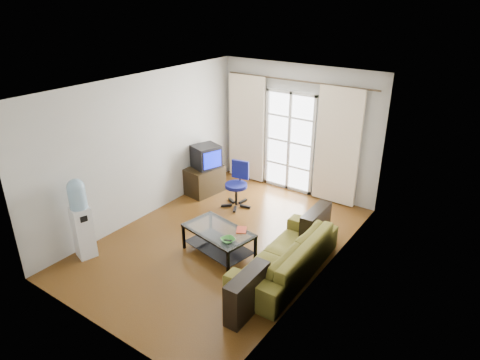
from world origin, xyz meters
name	(u,v)px	position (x,y,z in m)	size (l,w,h in m)	color
floor	(223,240)	(0.00, 0.00, 0.00)	(5.20, 5.20, 0.00)	brown
ceiling	(220,86)	(0.00, 0.00, 2.70)	(5.20, 5.20, 0.00)	white
wall_back	(298,130)	(0.00, 2.60, 1.35)	(3.60, 0.02, 2.70)	#B3B2AB
wall_front	(87,239)	(0.00, -2.60, 1.35)	(3.60, 0.02, 2.70)	#B3B2AB
wall_left	(144,148)	(-1.80, 0.00, 1.35)	(0.02, 5.20, 2.70)	#B3B2AB
wall_right	(324,197)	(1.80, 0.00, 1.35)	(0.02, 5.20, 2.70)	#B3B2AB
french_door	(289,142)	(-0.15, 2.54, 1.07)	(1.16, 0.06, 2.15)	white
curtain_rod	(298,81)	(0.00, 2.50, 2.38)	(0.04, 0.04, 3.30)	#4C3F2D
curtain_left	(247,128)	(-1.20, 2.48, 1.20)	(0.90, 0.07, 2.35)	#F2E2C3
curtain_right	(337,147)	(0.95, 2.48, 1.20)	(0.90, 0.07, 2.35)	#F2E2C3
radiator	(327,185)	(0.80, 2.50, 0.33)	(0.64, 0.12, 0.64)	gray
sofa	(286,255)	(1.34, -0.18, 0.31)	(0.88, 2.16, 0.62)	brown
coffee_table	(219,238)	(0.20, -0.38, 0.30)	(1.25, 0.86, 0.47)	silver
bowl	(228,240)	(0.54, -0.58, 0.49)	(0.28, 0.28, 0.05)	#389C55
book	(236,230)	(0.45, -0.23, 0.48)	(0.25, 0.27, 0.02)	red
remote	(227,240)	(0.52, -0.57, 0.48)	(0.14, 0.04, 0.02)	black
tv_stand	(204,180)	(-1.51, 1.33, 0.29)	(0.52, 0.78, 0.58)	black
crt_tv	(206,156)	(-1.51, 1.40, 0.81)	(0.63, 0.64, 0.48)	black
task_chair	(237,193)	(-0.58, 1.23, 0.27)	(0.72, 0.72, 0.91)	black
water_cooler	(81,217)	(-1.57, -1.66, 0.72)	(0.35, 0.35, 1.37)	white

